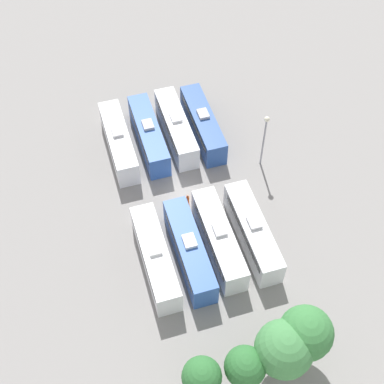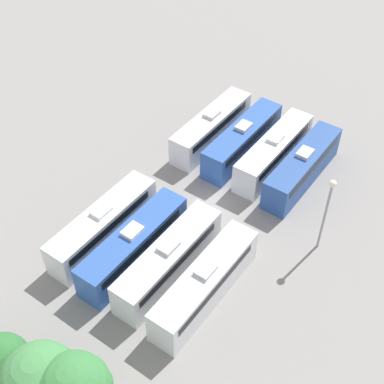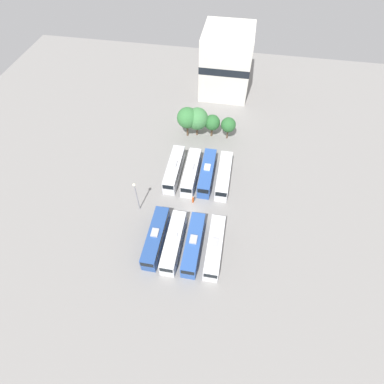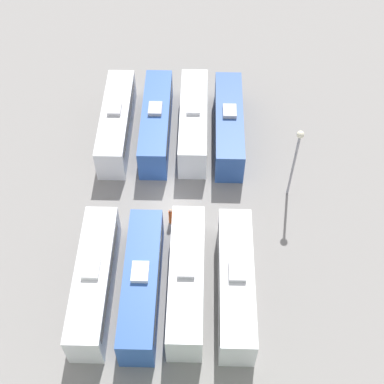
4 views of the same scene
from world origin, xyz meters
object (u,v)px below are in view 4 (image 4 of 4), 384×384
Objects in this scene: bus_2 at (156,122)px; bus_6 at (142,283)px; bus_3 at (117,122)px; bus_7 at (94,280)px; bus_5 at (186,279)px; light_pole at (296,153)px; bus_4 at (236,283)px; worker_person at (171,217)px; bus_1 at (193,121)px; bus_0 at (229,124)px.

bus_2 is 16.59m from bus_6.
bus_7 is at bearing 90.71° from bus_3.
light_pole reaches higher than bus_5.
bus_3 is at bearing -57.23° from bus_4.
worker_person is 0.23× the size of light_pole.
bus_5 is 6.47m from worker_person.
bus_5 is 1.00× the size of bus_6.
light_pole reaches higher than bus_1.
light_pole is at bearing 140.31° from bus_1.
bus_3 is at bearing 1.36° from bus_2.
bus_0 is at bearing -101.87° from bus_5.
light_pole is at bearing 150.33° from bus_2.
bus_5 is at bearing -172.88° from bus_6.
bus_1 is 7.05m from bus_3.
bus_0 is at bearing -121.77° from bus_7.
bus_6 is 6.37× the size of worker_person.
bus_2 and bus_6 have the same top height.
bus_3 is at bearing -77.44° from bus_6.
bus_5 is (3.37, 16.04, 0.00)m from bus_0.
bus_1 and bus_3 have the same top height.
bus_4 is 6.37× the size of worker_person.
bus_4 is at bearing 101.74° from bus_1.
bus_0 and bus_2 have the same top height.
bus_4 is at bearing 112.72° from bus_2.
bus_3 reaches higher than worker_person.
bus_3 is 1.00× the size of bus_6.
bus_0 is 6.65m from bus_2.
bus_7 is (10.29, 0.03, 0.00)m from bus_4.
bus_6 is at bearing 68.13° from bus_0.
bus_4 is 10.29m from bus_7.
bus_0 and bus_7 have the same top height.
bus_3 and bus_4 have the same top height.
bus_3 is 16.33m from bus_7.
bus_1 is 1.00× the size of bus_4.
bus_6 is (3.37, 16.79, 0.00)m from bus_1.
bus_5 and bus_7 have the same top height.
bus_1 and bus_2 have the same top height.
bus_0 and bus_3 have the same top height.
bus_0 is at bearing -89.23° from bus_4.
bus_5 is at bearing -3.19° from bus_4.
worker_person is at bearing 80.98° from bus_1.
bus_1 is 1.00× the size of bus_7.
bus_4 is 1.00× the size of bus_5.
worker_person is at bearing 18.60° from light_pole.
light_pole is (-11.65, 6.64, 3.37)m from bus_2.
bus_4 is at bearing 176.81° from bus_5.
light_pole is at bearing 127.65° from bus_0.
worker_person is (4.84, 9.80, -0.93)m from bus_0.
bus_6 is at bearing 102.56° from bus_3.
bus_1 is at bearing -112.39° from bus_7.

